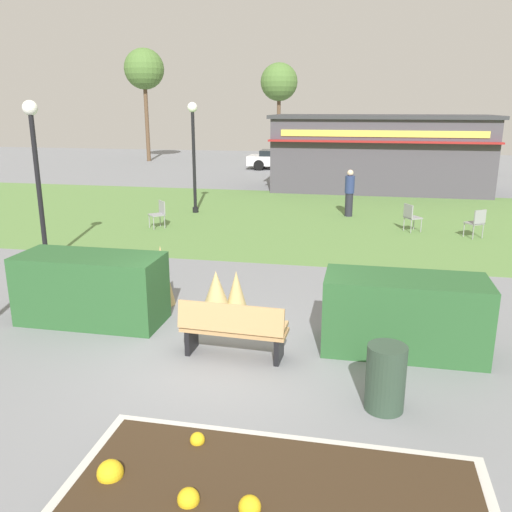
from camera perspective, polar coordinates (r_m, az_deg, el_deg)
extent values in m
plane|color=slate|center=(8.79, -3.79, -10.51)|extent=(80.00, 80.00, 0.00)
cube|color=#5B8442|center=(19.37, 4.96, 4.10)|extent=(36.00, 12.00, 0.01)
cube|color=beige|center=(5.81, 1.84, -25.30)|extent=(4.32, 2.28, 0.14)
cube|color=#382819|center=(5.76, 1.84, -24.77)|extent=(4.08, 2.04, 0.04)
sphere|color=gold|center=(6.20, -15.29, -21.45)|extent=(0.28, 0.28, 0.28)
sphere|color=gold|center=(6.51, -6.27, -18.91)|extent=(0.17, 0.17, 0.17)
sphere|color=gold|center=(5.63, -0.68, -25.21)|extent=(0.22, 0.22, 0.22)
sphere|color=gold|center=(5.75, -7.22, -24.34)|extent=(0.22, 0.22, 0.22)
cube|color=tan|center=(8.59, -2.34, -7.85)|extent=(1.72, 0.55, 0.06)
cube|color=tan|center=(8.28, -2.79, -6.66)|extent=(1.70, 0.20, 0.44)
cube|color=black|center=(8.90, -6.89, -8.67)|extent=(0.10, 0.44, 0.45)
cube|color=black|center=(8.52, 2.47, -9.71)|extent=(0.10, 0.44, 0.45)
cube|color=tan|center=(8.79, -7.46, -6.56)|extent=(0.08, 0.44, 0.06)
cube|color=tan|center=(8.37, 3.04, -7.62)|extent=(0.08, 0.44, 0.06)
cube|color=#28562B|center=(10.31, -17.17, -3.34)|extent=(2.65, 1.10, 1.28)
cube|color=#28562B|center=(9.00, 15.51, -6.05)|extent=(2.56, 1.10, 1.26)
cone|color=tan|center=(10.87, -10.06, -2.02)|extent=(0.52, 0.52, 1.23)
cone|color=tan|center=(10.03, -2.11, -4.18)|extent=(0.53, 0.53, 0.94)
cone|color=tan|center=(9.92, -4.27, -4.32)|extent=(0.70, 0.70, 0.98)
cylinder|color=black|center=(14.72, -21.44, -0.28)|extent=(0.22, 0.22, 0.20)
cylinder|color=black|center=(14.38, -22.13, 6.40)|extent=(0.12, 0.12, 3.68)
sphere|color=white|center=(14.23, -22.98, 14.36)|extent=(0.36, 0.36, 0.36)
cylinder|color=black|center=(20.39, -6.47, 4.92)|extent=(0.22, 0.22, 0.20)
cylinder|color=black|center=(20.14, -6.63, 9.79)|extent=(0.12, 0.12, 3.68)
sphere|color=white|center=(20.04, -6.81, 15.49)|extent=(0.36, 0.36, 0.36)
cylinder|color=#2D4233|center=(7.36, 13.67, -12.52)|extent=(0.52, 0.52, 0.90)
cube|color=#47424C|center=(26.25, 13.04, 10.47)|extent=(9.78, 3.84, 3.33)
cube|color=#333338|center=(26.16, 13.28, 14.28)|extent=(10.08, 4.14, 0.16)
cube|color=maroon|center=(24.10, 13.24, 11.78)|extent=(9.88, 0.36, 0.08)
cube|color=#D8CC4C|center=(24.24, 13.28, 12.58)|extent=(8.81, 0.04, 0.28)
cube|color=gray|center=(17.80, 16.42, 3.95)|extent=(0.61, 0.61, 0.04)
cube|color=gray|center=(17.64, 15.95, 4.61)|extent=(0.27, 0.40, 0.44)
cylinder|color=gray|center=(17.81, 17.21, 3.15)|extent=(0.03, 0.03, 0.45)
cylinder|color=gray|center=(18.10, 16.49, 3.40)|extent=(0.03, 0.03, 0.45)
cylinder|color=gray|center=(17.58, 16.22, 3.07)|extent=(0.03, 0.03, 0.45)
cylinder|color=gray|center=(17.88, 15.51, 3.33)|extent=(0.03, 0.03, 0.45)
cube|color=gray|center=(17.84, -10.56, 4.35)|extent=(0.62, 0.62, 0.04)
cube|color=gray|center=(17.87, -10.00, 5.12)|extent=(0.33, 0.34, 0.44)
cylinder|color=gray|center=(17.99, -11.32, 3.67)|extent=(0.03, 0.03, 0.45)
cylinder|color=gray|center=(17.64, -10.86, 3.46)|extent=(0.03, 0.03, 0.45)
cylinder|color=gray|center=(18.13, -10.20, 3.82)|extent=(0.03, 0.03, 0.45)
cylinder|color=gray|center=(17.78, -9.73, 3.62)|extent=(0.03, 0.03, 0.45)
cube|color=gray|center=(17.56, 22.25, 3.27)|extent=(0.61, 0.61, 0.04)
cube|color=gray|center=(17.39, 22.79, 3.83)|extent=(0.38, 0.29, 0.44)
cylinder|color=gray|center=(17.87, 22.17, 2.73)|extent=(0.03, 0.03, 0.45)
cylinder|color=gray|center=(17.61, 21.30, 2.64)|extent=(0.03, 0.03, 0.45)
cylinder|color=gray|center=(17.62, 23.05, 2.46)|extent=(0.03, 0.03, 0.45)
cylinder|color=gray|center=(17.35, 22.18, 2.37)|extent=(0.03, 0.03, 0.45)
cylinder|color=#23232D|center=(19.79, 9.88, 5.42)|extent=(0.28, 0.28, 0.85)
cylinder|color=navy|center=(19.68, 9.98, 7.52)|extent=(0.34, 0.34, 0.62)
sphere|color=beige|center=(19.62, 10.04, 8.74)|extent=(0.22, 0.22, 0.22)
cube|color=silver|center=(34.53, 2.72, 10.15)|extent=(4.25, 1.92, 0.60)
cube|color=black|center=(34.51, 2.48, 10.87)|extent=(2.35, 1.65, 0.44)
cylinder|color=black|center=(35.33, 5.04, 9.86)|extent=(0.65, 0.24, 0.64)
cylinder|color=black|center=(33.51, 4.76, 9.55)|extent=(0.65, 0.24, 0.64)
cylinder|color=black|center=(35.65, 0.80, 9.97)|extent=(0.65, 0.24, 0.64)
cylinder|color=black|center=(33.84, 0.30, 9.66)|extent=(0.65, 0.24, 0.64)
cube|color=#B7BABF|center=(34.13, 12.05, 9.77)|extent=(4.28, 1.99, 0.60)
cube|color=black|center=(34.10, 11.84, 10.50)|extent=(2.38, 1.69, 0.44)
cylinder|color=black|center=(35.05, 14.25, 9.40)|extent=(0.65, 0.25, 0.64)
cylinder|color=black|center=(33.22, 14.23, 9.08)|extent=(0.65, 0.25, 0.64)
cylinder|color=black|center=(35.14, 9.95, 9.66)|extent=(0.65, 0.25, 0.64)
cylinder|color=black|center=(33.32, 9.70, 9.35)|extent=(0.65, 0.25, 0.64)
cube|color=black|center=(34.47, 19.77, 9.25)|extent=(4.24, 1.89, 0.60)
cube|color=black|center=(34.41, 19.59, 9.98)|extent=(2.34, 1.63, 0.44)
cylinder|color=black|center=(35.63, 21.59, 8.89)|extent=(0.64, 0.23, 0.64)
cylinder|color=black|center=(33.83, 22.17, 8.52)|extent=(0.64, 0.23, 0.64)
cylinder|color=black|center=(35.22, 17.39, 9.20)|extent=(0.64, 0.23, 0.64)
cylinder|color=black|center=(33.40, 17.75, 8.85)|extent=(0.64, 0.23, 0.64)
cylinder|color=brown|center=(42.28, 2.43, 13.51)|extent=(0.28, 0.28, 4.54)
sphere|color=#4C7233|center=(42.28, 2.48, 18.07)|extent=(2.80, 2.80, 2.80)
cylinder|color=brown|center=(40.40, -11.55, 13.66)|extent=(0.28, 0.28, 5.31)
sphere|color=#4C7233|center=(40.46, -11.85, 18.97)|extent=(2.80, 2.80, 2.80)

